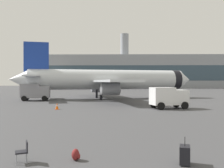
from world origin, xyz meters
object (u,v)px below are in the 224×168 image
(airplane_taxiing, at_px, (48,83))
(gate_chair, at_px, (23,150))
(service_truck, at_px, (35,91))
(safety_cone_far, at_px, (26,98))
(airplane_at_gate, at_px, (108,80))
(cargo_van, at_px, (168,97))
(safety_cone_mid, at_px, (57,106))
(rolling_suitcase, at_px, (185,155))
(traveller_backpack, at_px, (76,155))
(safety_cone_near, at_px, (174,99))

(airplane_taxiing, height_order, gate_chair, airplane_taxiing)
(service_truck, bearing_deg, safety_cone_far, 150.57)
(airplane_at_gate, bearing_deg, service_truck, -156.74)
(airplane_at_gate, height_order, airplane_taxiing, airplane_at_gate)
(airplane_at_gate, distance_m, cargo_van, 19.65)
(safety_cone_mid, xyz_separation_m, rolling_suitcase, (9.83, -19.33, 0.01))
(airplane_at_gate, xyz_separation_m, airplane_taxiing, (-30.26, 65.99, -0.87))
(safety_cone_mid, xyz_separation_m, traveller_backpack, (5.43, -18.90, -0.15))
(airplane_taxiing, relative_size, service_truck, 4.62)
(airplane_taxiing, bearing_deg, airplane_at_gate, -65.37)
(safety_cone_near, relative_size, gate_chair, 0.72)
(safety_cone_mid, relative_size, traveller_backpack, 1.62)
(rolling_suitcase, bearing_deg, safety_cone_near, 77.88)
(rolling_suitcase, xyz_separation_m, traveller_backpack, (-4.40, 0.43, -0.16))
(safety_cone_near, distance_m, gate_chair, 35.37)
(service_truck, relative_size, rolling_suitcase, 4.62)
(cargo_van, height_order, gate_chair, cargo_van)
(safety_cone_far, height_order, traveller_backpack, safety_cone_far)
(airplane_taxiing, distance_m, safety_cone_mid, 88.40)
(cargo_van, height_order, traveller_backpack, cargo_van)
(cargo_van, distance_m, rolling_suitcase, 20.67)
(safety_cone_near, distance_m, rolling_suitcase, 33.53)
(airplane_taxiing, relative_size, rolling_suitcase, 21.34)
(airplane_taxiing, distance_m, service_truck, 73.54)
(safety_cone_near, xyz_separation_m, safety_cone_far, (-26.06, 1.14, 0.06))
(airplane_at_gate, distance_m, gate_chair, 38.20)
(cargo_van, height_order, safety_cone_far, cargo_van)
(airplane_at_gate, bearing_deg, safety_cone_far, -163.89)
(airplane_taxiing, xyz_separation_m, safety_cone_near, (41.83, -71.32, -2.48))
(safety_cone_far, distance_m, rolling_suitcase, 38.89)
(safety_cone_mid, height_order, gate_chair, gate_chair)
(service_truck, height_order, rolling_suitcase, service_truck)
(safety_cone_far, xyz_separation_m, rolling_suitcase, (19.02, -33.93, 0.02))
(service_truck, bearing_deg, cargo_van, -31.22)
(safety_cone_far, relative_size, gate_chair, 0.86)
(cargo_van, relative_size, safety_cone_far, 6.43)
(service_truck, distance_m, rolling_suitcase, 36.92)
(gate_chair, bearing_deg, cargo_van, 63.64)
(airplane_taxiing, height_order, safety_cone_far, airplane_taxiing)
(traveller_backpack, bearing_deg, safety_cone_near, 70.52)
(safety_cone_far, distance_m, gate_chair, 36.08)
(service_truck, distance_m, gate_chair, 34.33)
(safety_cone_near, xyz_separation_m, traveller_backpack, (-11.44, -32.35, -0.07))
(safety_cone_near, bearing_deg, gate_chair, -112.47)
(cargo_van, height_order, safety_cone_mid, cargo_van)
(cargo_van, xyz_separation_m, safety_cone_far, (-22.57, 13.59, -1.08))
(safety_cone_far, xyz_separation_m, gate_chair, (12.54, -33.83, 0.13))
(service_truck, height_order, safety_cone_mid, service_truck)
(airplane_taxiing, relative_size, gate_chair, 27.30)
(safety_cone_far, distance_m, traveller_backpack, 36.54)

